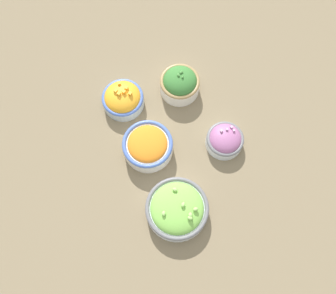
{
  "coord_description": "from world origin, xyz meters",
  "views": [
    {
      "loc": [
        0.36,
        -0.05,
        1.06
      ],
      "look_at": [
        0.0,
        0.0,
        0.03
      ],
      "focal_mm": 40.0,
      "sensor_mm": 36.0,
      "label": 1
    }
  ],
  "objects_px": {
    "bowl_squash": "(123,99)",
    "bowl_broccoli": "(180,83)",
    "bowl_carrots": "(148,146)",
    "bowl_lettuce": "(179,209)",
    "bowl_red_onion": "(225,138)"
  },
  "relations": [
    {
      "from": "bowl_red_onion",
      "to": "bowl_squash",
      "type": "relative_size",
      "value": 0.87
    },
    {
      "from": "bowl_squash",
      "to": "bowl_lettuce",
      "type": "bearing_deg",
      "value": 18.67
    },
    {
      "from": "bowl_carrots",
      "to": "bowl_broccoli",
      "type": "relative_size",
      "value": 1.2
    },
    {
      "from": "bowl_squash",
      "to": "bowl_broccoli",
      "type": "bearing_deg",
      "value": 97.73
    },
    {
      "from": "bowl_red_onion",
      "to": "bowl_carrots",
      "type": "bearing_deg",
      "value": -91.39
    },
    {
      "from": "bowl_lettuce",
      "to": "bowl_red_onion",
      "type": "distance_m",
      "value": 0.25
    },
    {
      "from": "bowl_carrots",
      "to": "bowl_squash",
      "type": "xyz_separation_m",
      "value": [
        -0.16,
        -0.06,
        -0.0
      ]
    },
    {
      "from": "bowl_lettuce",
      "to": "bowl_squash",
      "type": "height_order",
      "value": "bowl_squash"
    },
    {
      "from": "bowl_broccoli",
      "to": "bowl_lettuce",
      "type": "bearing_deg",
      "value": -8.81
    },
    {
      "from": "bowl_carrots",
      "to": "bowl_broccoli",
      "type": "distance_m",
      "value": 0.22
    },
    {
      "from": "bowl_lettuce",
      "to": "bowl_red_onion",
      "type": "bearing_deg",
      "value": 138.69
    },
    {
      "from": "bowl_broccoli",
      "to": "bowl_red_onion",
      "type": "bearing_deg",
      "value": 28.7
    },
    {
      "from": "bowl_lettuce",
      "to": "bowl_red_onion",
      "type": "height_order",
      "value": "bowl_lettuce"
    },
    {
      "from": "bowl_carrots",
      "to": "bowl_squash",
      "type": "distance_m",
      "value": 0.17
    },
    {
      "from": "bowl_lettuce",
      "to": "bowl_broccoli",
      "type": "height_order",
      "value": "bowl_broccoli"
    }
  ]
}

